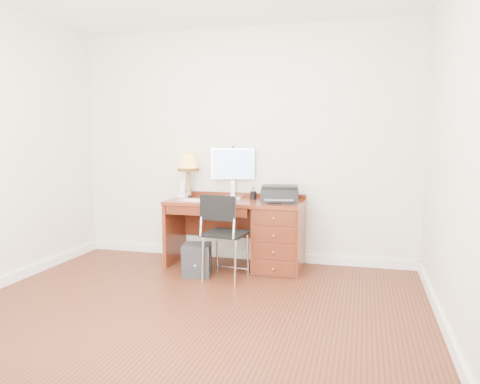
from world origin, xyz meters
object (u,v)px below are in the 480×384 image
(monitor, at_px, (233,166))
(printer, at_px, (280,194))
(leg_lamp, at_px, (188,165))
(desk, at_px, (264,231))
(phone, at_px, (183,192))
(equipment_box, at_px, (197,260))
(chair, at_px, (224,228))

(monitor, bearing_deg, printer, -34.60)
(leg_lamp, bearing_deg, desk, -9.44)
(phone, bearing_deg, monitor, 22.64)
(equipment_box, bearing_deg, phone, 111.23)
(monitor, relative_size, printer, 1.31)
(desk, height_order, chair, chair)
(phone, relative_size, chair, 0.24)
(chair, xyz_separation_m, equipment_box, (-0.32, 0.08, -0.37))
(monitor, bearing_deg, chair, -93.87)
(desk, distance_m, monitor, 0.84)
(leg_lamp, bearing_deg, monitor, 8.41)
(printer, height_order, chair, printer)
(leg_lamp, distance_m, equipment_box, 1.18)
(desk, bearing_deg, monitor, 150.52)
(printer, distance_m, leg_lamp, 1.17)
(phone, bearing_deg, printer, 4.26)
(chair, height_order, equipment_box, chair)
(desk, distance_m, chair, 0.62)
(monitor, distance_m, printer, 0.70)
(desk, relative_size, phone, 7.02)
(leg_lamp, height_order, phone, leg_lamp)
(printer, relative_size, equipment_box, 1.31)
(printer, bearing_deg, desk, 169.60)
(desk, bearing_deg, equipment_box, -143.89)
(desk, distance_m, phone, 1.07)
(chair, relative_size, equipment_box, 2.65)
(monitor, distance_m, chair, 0.96)
(monitor, bearing_deg, leg_lamp, 176.01)
(printer, xyz_separation_m, phone, (-1.16, 0.11, -0.02))
(printer, relative_size, leg_lamp, 0.86)
(phone, height_order, chair, phone)
(desk, xyz_separation_m, leg_lamp, (-0.94, 0.16, 0.71))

